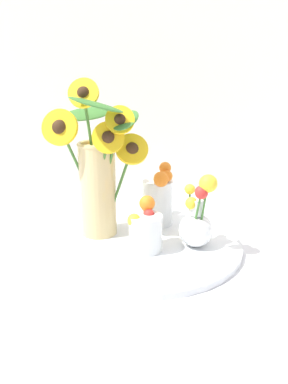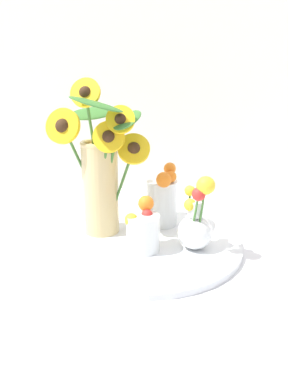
% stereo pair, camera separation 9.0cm
% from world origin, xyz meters
% --- Properties ---
extents(ground_plane, '(6.00, 6.00, 0.00)m').
position_xyz_m(ground_plane, '(0.00, 0.00, 0.00)').
color(ground_plane, silver).
extents(serving_tray, '(0.48, 0.48, 0.02)m').
position_xyz_m(serving_tray, '(-0.01, 0.02, 0.01)').
color(serving_tray, silver).
rests_on(serving_tray, ground_plane).
extents(mason_jar_sunflowers, '(0.27, 0.22, 0.39)m').
position_xyz_m(mason_jar_sunflowers, '(-0.13, 0.06, 0.18)').
color(mason_jar_sunflowers, '#D1B77A').
rests_on(mason_jar_sunflowers, serving_tray).
extents(vase_small_center, '(0.08, 0.09, 0.13)m').
position_xyz_m(vase_small_center, '(-0.01, -0.03, 0.07)').
color(vase_small_center, white).
rests_on(vase_small_center, serving_tray).
extents(vase_bulb_right, '(0.08, 0.09, 0.19)m').
position_xyz_m(vase_bulb_right, '(0.11, -0.00, 0.08)').
color(vase_bulb_right, white).
rests_on(vase_bulb_right, serving_tray).
extents(vase_small_back, '(0.08, 0.10, 0.17)m').
position_xyz_m(vase_small_back, '(0.02, 0.13, 0.09)').
color(vase_small_back, white).
rests_on(vase_small_back, serving_tray).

